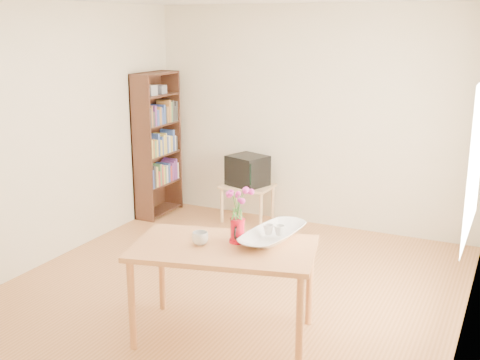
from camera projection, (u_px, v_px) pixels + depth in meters
The scene contains 11 objects.
room at pixel (228, 154), 5.12m from camera, with size 4.50×4.50×4.50m.
table at pixel (224, 256), 4.57m from camera, with size 1.52×1.08×0.75m.
tv_stand at pixel (247, 191), 7.37m from camera, with size 0.60×0.45×0.46m.
bookshelf at pixel (157, 150), 7.54m from camera, with size 0.28×0.70×1.80m.
pitcher at pixel (238, 231), 4.61m from camera, with size 0.13×0.20×0.19m.
flowers at pixel (237, 200), 4.54m from camera, with size 0.22×0.22×0.31m, color #F73AC4, non-canonical shape.
mug at pixel (200, 238), 4.56m from camera, with size 0.13×0.13×0.10m, color white.
bowl at pixel (273, 212), 4.62m from camera, with size 0.48×0.48×0.45m, color white.
teacup_a at pixel (268, 217), 4.65m from camera, with size 0.07×0.07×0.07m, color white.
teacup_b at pixel (280, 217), 4.63m from camera, with size 0.07×0.07×0.07m, color white.
television at pixel (248, 170), 7.31m from camera, with size 0.52×0.51×0.37m.
Camera 1 is at (2.29, -4.46, 2.39)m, focal length 45.00 mm.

